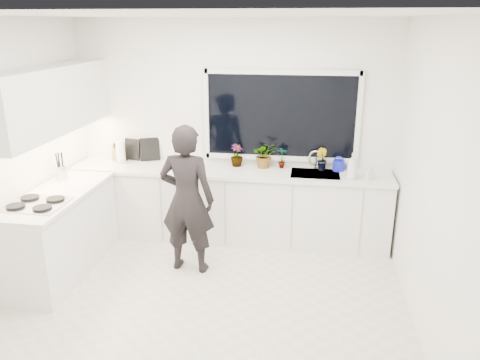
# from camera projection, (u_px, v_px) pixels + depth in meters

# --- Properties ---
(floor) EXTENTS (4.00, 3.50, 0.02)m
(floor) POSITION_uv_depth(u_px,v_px,m) (205.00, 300.00, 4.70)
(floor) COLOR beige
(floor) RESTS_ON ground
(wall_back) EXTENTS (4.00, 0.02, 2.70)m
(wall_back) POSITION_uv_depth(u_px,v_px,m) (233.00, 130.00, 5.91)
(wall_back) COLOR white
(wall_back) RESTS_ON ground
(wall_left) EXTENTS (0.02, 3.50, 2.70)m
(wall_left) POSITION_uv_depth(u_px,v_px,m) (0.00, 162.00, 4.55)
(wall_left) COLOR white
(wall_left) RESTS_ON ground
(wall_right) EXTENTS (0.02, 3.50, 2.70)m
(wall_right) POSITION_uv_depth(u_px,v_px,m) (432.00, 183.00, 3.97)
(wall_right) COLOR white
(wall_right) RESTS_ON ground
(ceiling) EXTENTS (4.00, 3.50, 0.02)m
(ceiling) POSITION_uv_depth(u_px,v_px,m) (196.00, 13.00, 3.82)
(ceiling) COLOR white
(ceiling) RESTS_ON wall_back
(window) EXTENTS (1.80, 0.02, 1.00)m
(window) POSITION_uv_depth(u_px,v_px,m) (281.00, 116.00, 5.72)
(window) COLOR black
(window) RESTS_ON wall_back
(base_cabinets_back) EXTENTS (3.92, 0.58, 0.88)m
(base_cabinets_back) POSITION_uv_depth(u_px,v_px,m) (229.00, 206.00, 5.91)
(base_cabinets_back) COLOR white
(base_cabinets_back) RESTS_ON floor
(base_cabinets_left) EXTENTS (0.58, 1.60, 0.88)m
(base_cabinets_left) POSITION_uv_depth(u_px,v_px,m) (62.00, 234.00, 5.12)
(base_cabinets_left) COLOR white
(base_cabinets_left) RESTS_ON floor
(countertop_back) EXTENTS (3.94, 0.62, 0.04)m
(countertop_back) POSITION_uv_depth(u_px,v_px,m) (229.00, 171.00, 5.75)
(countertop_back) COLOR silver
(countertop_back) RESTS_ON base_cabinets_back
(countertop_left) EXTENTS (0.62, 1.60, 0.04)m
(countertop_left) POSITION_uv_depth(u_px,v_px,m) (57.00, 195.00, 4.97)
(countertop_left) COLOR silver
(countertop_left) RESTS_ON base_cabinets_left
(upper_cabinets) EXTENTS (0.34, 2.10, 0.70)m
(upper_cabinets) POSITION_uv_depth(u_px,v_px,m) (52.00, 100.00, 5.01)
(upper_cabinets) COLOR white
(upper_cabinets) RESTS_ON wall_left
(sink) EXTENTS (0.58, 0.42, 0.14)m
(sink) POSITION_uv_depth(u_px,v_px,m) (315.00, 177.00, 5.62)
(sink) COLOR silver
(sink) RESTS_ON countertop_back
(faucet) EXTENTS (0.03, 0.03, 0.22)m
(faucet) POSITION_uv_depth(u_px,v_px,m) (316.00, 160.00, 5.75)
(faucet) COLOR silver
(faucet) RESTS_ON countertop_back
(stovetop) EXTENTS (0.56, 0.48, 0.03)m
(stovetop) POSITION_uv_depth(u_px,v_px,m) (36.00, 203.00, 4.64)
(stovetop) COLOR black
(stovetop) RESTS_ON countertop_left
(person) EXTENTS (0.63, 0.44, 1.65)m
(person) POSITION_uv_depth(u_px,v_px,m) (187.00, 200.00, 5.04)
(person) COLOR black
(person) RESTS_ON floor
(pizza_tray) EXTENTS (0.50, 0.41, 0.03)m
(pizza_tray) POSITION_uv_depth(u_px,v_px,m) (184.00, 167.00, 5.80)
(pizza_tray) COLOR silver
(pizza_tray) RESTS_ON countertop_back
(pizza) EXTENTS (0.45, 0.37, 0.01)m
(pizza) POSITION_uv_depth(u_px,v_px,m) (184.00, 166.00, 5.80)
(pizza) COLOR #D1491B
(pizza) RESTS_ON pizza_tray
(watering_can) EXTENTS (0.14, 0.14, 0.13)m
(watering_can) POSITION_uv_depth(u_px,v_px,m) (339.00, 166.00, 5.69)
(watering_can) COLOR #131BB7
(watering_can) RESTS_ON countertop_back
(paper_towel_roll) EXTENTS (0.13, 0.13, 0.26)m
(paper_towel_roll) POSITION_uv_depth(u_px,v_px,m) (121.00, 152.00, 6.01)
(paper_towel_roll) COLOR white
(paper_towel_roll) RESTS_ON countertop_back
(knife_block) EXTENTS (0.13, 0.10, 0.22)m
(knife_block) POSITION_uv_depth(u_px,v_px,m) (119.00, 153.00, 6.06)
(knife_block) COLOR #A4754C
(knife_block) RESTS_ON countertop_back
(utensil_crock) EXTENTS (0.17, 0.17, 0.16)m
(utensil_crock) POSITION_uv_depth(u_px,v_px,m) (61.00, 172.00, 5.39)
(utensil_crock) COLOR silver
(utensil_crock) RESTS_ON countertop_left
(picture_frame_large) EXTENTS (0.22, 0.07, 0.28)m
(picture_frame_large) POSITION_uv_depth(u_px,v_px,m) (132.00, 149.00, 6.13)
(picture_frame_large) COLOR black
(picture_frame_large) RESTS_ON countertop_back
(picture_frame_small) EXTENTS (0.24, 0.12, 0.30)m
(picture_frame_small) POSITION_uv_depth(u_px,v_px,m) (150.00, 149.00, 6.09)
(picture_frame_small) COLOR black
(picture_frame_small) RESTS_ON countertop_back
(herb_plants) EXTENTS (1.25, 0.30, 0.32)m
(herb_plants) POSITION_uv_depth(u_px,v_px,m) (268.00, 156.00, 5.79)
(herb_plants) COLOR #26662D
(herb_plants) RESTS_ON countertop_back
(soap_bottles) EXTENTS (0.31, 0.12, 0.31)m
(soap_bottles) POSITION_uv_depth(u_px,v_px,m) (356.00, 168.00, 5.35)
(soap_bottles) COLOR #D8BF66
(soap_bottles) RESTS_ON countertop_back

